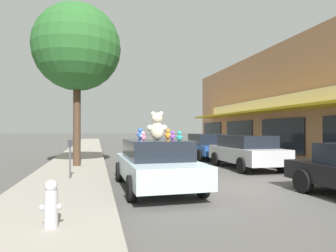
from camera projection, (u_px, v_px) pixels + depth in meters
The scene contains 15 objects.
ground_plane at pixel (236, 189), 8.94m from camera, with size 260.00×260.00×0.00m, color #514F4C.
sidewalk_near at pixel (59, 194), 7.77m from camera, with size 2.71×90.00×0.16m.
plush_art_car at pixel (155, 163), 8.97m from camera, with size 2.15×4.81×1.46m.
teddy_bear_giant at pixel (157, 126), 9.02m from camera, with size 0.65×0.44×0.86m.
teddy_bear_teal at pixel (179, 136), 8.06m from camera, with size 0.20×0.13×0.27m.
teddy_bear_purple at pixel (172, 135), 9.36m from camera, with size 0.20×0.13×0.26m.
teddy_bear_blue at pixel (140, 134), 9.93m from camera, with size 0.28×0.19×0.37m.
teddy_bear_orange at pixel (168, 134), 10.05m from camera, with size 0.25×0.21×0.34m.
teddy_bear_white at pixel (143, 135), 9.65m from camera, with size 0.19×0.14×0.25m.
teddy_bear_pink at pixel (144, 136), 8.62m from camera, with size 0.16×0.15×0.23m.
parked_car_far_center at pixel (246, 151), 13.48m from camera, with size 2.01×4.38×1.50m.
parked_car_far_right at pixel (207, 146), 18.18m from camera, with size 2.11×4.49×1.50m.
street_tree at pixel (77, 48), 13.36m from camera, with size 3.87×3.87×7.22m.
fire_hydrant at pixel (51, 204), 4.90m from camera, with size 0.33×0.22×0.79m.
parking_meter at pixel (70, 154), 9.84m from camera, with size 0.14×0.10×1.27m.
Camera 1 is at (-4.07, -8.24, 1.78)m, focal length 32.00 mm.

